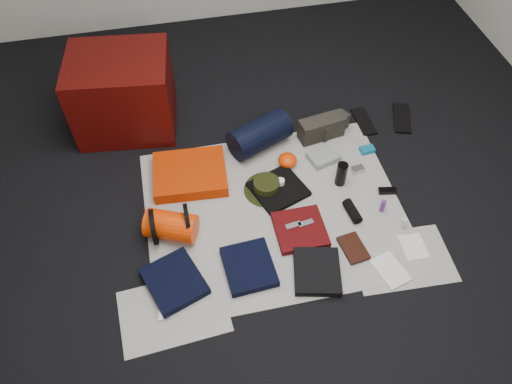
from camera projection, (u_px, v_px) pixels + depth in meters
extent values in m
cube|color=black|center=(274.00, 212.00, 3.16)|extent=(4.50, 4.50, 0.02)
cube|color=beige|center=(274.00, 211.00, 3.15)|extent=(1.60, 1.30, 0.01)
cube|color=beige|center=(174.00, 311.00, 2.72)|extent=(0.61, 0.44, 0.00)
cube|color=beige|center=(401.00, 259.00, 2.93)|extent=(0.60, 0.43, 0.00)
cube|color=#440705|center=(123.00, 93.00, 3.44)|extent=(0.73, 0.63, 0.55)
cube|color=red|center=(190.00, 174.00, 3.28)|extent=(0.50, 0.42, 0.09)
cylinder|color=#EB3403|center=(171.00, 226.00, 2.97)|extent=(0.35, 0.28, 0.18)
cylinder|color=black|center=(154.00, 227.00, 2.94)|extent=(0.02, 0.22, 0.22)
cylinder|color=black|center=(188.00, 221.00, 2.97)|extent=(0.02, 0.22, 0.22)
cylinder|color=black|center=(260.00, 135.00, 3.42)|extent=(0.47, 0.37, 0.22)
cylinder|color=black|center=(266.00, 189.00, 3.25)|extent=(0.37, 0.37, 0.01)
cylinder|color=black|center=(266.00, 185.00, 3.22)|extent=(0.17, 0.17, 0.07)
cube|color=#2D2923|center=(321.00, 128.00, 3.50)|extent=(0.33, 0.17, 0.16)
cube|color=#2D2923|center=(333.00, 125.00, 3.55)|extent=(0.26, 0.20, 0.12)
cube|color=black|center=(364.00, 122.00, 3.66)|extent=(0.11, 0.28, 0.02)
cube|color=black|center=(402.00, 118.00, 3.68)|extent=(0.21, 0.33, 0.02)
cube|color=black|center=(175.00, 281.00, 2.81)|extent=(0.38, 0.41, 0.05)
cube|color=black|center=(249.00, 267.00, 2.87)|extent=(0.30, 0.33, 0.05)
cube|color=black|center=(317.00, 271.00, 2.85)|extent=(0.32, 0.35, 0.05)
cube|color=black|center=(278.00, 189.00, 3.24)|extent=(0.40, 0.39, 0.03)
cube|color=#4C080A|center=(300.00, 230.00, 3.04)|extent=(0.30, 0.30, 0.04)
ellipsoid|color=#EB3403|center=(287.00, 160.00, 3.36)|extent=(0.15, 0.15, 0.08)
cube|color=gray|center=(323.00, 157.00, 3.41)|extent=(0.23, 0.20, 0.05)
cylinder|color=black|center=(341.00, 174.00, 3.22)|extent=(0.08, 0.08, 0.18)
cylinder|color=black|center=(352.00, 211.00, 3.11)|extent=(0.08, 0.17, 0.06)
cube|color=#B7B6BC|center=(357.00, 170.00, 3.34)|extent=(0.09, 0.06, 0.03)
cube|color=#0E6488|center=(367.00, 150.00, 3.46)|extent=(0.10, 0.07, 0.03)
cylinder|color=#5A267B|center=(383.00, 206.00, 3.12)|extent=(0.04, 0.04, 0.09)
cylinder|color=beige|center=(404.00, 223.00, 3.04)|extent=(0.03, 0.03, 0.08)
cube|color=black|center=(353.00, 248.00, 2.96)|extent=(0.15, 0.21, 0.03)
cube|color=silver|center=(390.00, 270.00, 2.87)|extent=(0.20, 0.25, 0.01)
cube|color=silver|center=(414.00, 247.00, 2.98)|extent=(0.15, 0.18, 0.01)
cube|color=black|center=(387.00, 191.00, 3.23)|extent=(0.12, 0.06, 0.03)
cube|color=#B7B6BC|center=(164.00, 314.00, 2.70)|extent=(0.07, 0.07, 0.01)
cylinder|color=white|center=(281.00, 182.00, 3.23)|extent=(0.05, 0.05, 0.03)
cube|color=#B7B6BC|center=(293.00, 225.00, 3.02)|extent=(0.10, 0.05, 0.01)
cube|color=#B7B6BC|center=(306.00, 223.00, 3.03)|extent=(0.10, 0.05, 0.01)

